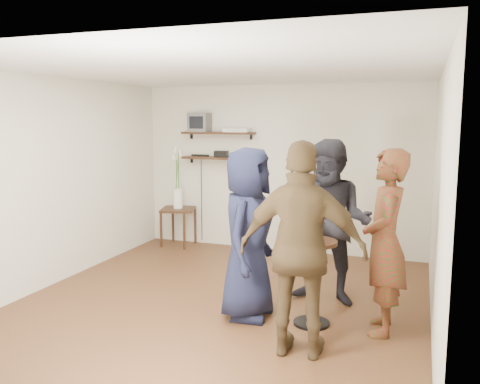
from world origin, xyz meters
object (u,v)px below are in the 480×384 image
(dvd_deck, at_px, (237,130))
(person_plaid, at_px, (385,242))
(drinks_table, at_px, (313,271))
(person_navy, at_px, (248,233))
(radio, at_px, (221,154))
(person_brown, at_px, (302,250))
(side_table, at_px, (178,214))
(person_dark, at_px, (332,223))
(crt_monitor, at_px, (200,122))

(dvd_deck, height_order, person_plaid, dvd_deck)
(drinks_table, distance_m, person_navy, 0.77)
(dvd_deck, xyz_separation_m, radio, (-0.27, 0.00, -0.38))
(dvd_deck, bearing_deg, person_brown, -61.31)
(side_table, distance_m, person_brown, 4.23)
(radio, height_order, person_plaid, person_plaid)
(person_dark, bearing_deg, dvd_deck, 139.33)
(radio, distance_m, person_navy, 3.05)
(side_table, bearing_deg, person_navy, -50.29)
(dvd_deck, distance_m, person_dark, 2.86)
(crt_monitor, relative_size, radio, 1.45)
(person_dark, bearing_deg, side_table, 153.66)
(crt_monitor, bearing_deg, person_plaid, -39.78)
(dvd_deck, xyz_separation_m, person_navy, (1.09, -2.65, -1.00))
(person_brown, bearing_deg, drinks_table, -90.00)
(dvd_deck, distance_m, side_table, 1.69)
(radio, relative_size, drinks_table, 0.25)
(dvd_deck, bearing_deg, person_plaid, -46.33)
(person_plaid, distance_m, person_navy, 1.38)
(dvd_deck, height_order, person_dark, dvd_deck)
(person_brown, bearing_deg, radio, -61.56)
(drinks_table, bearing_deg, person_navy, -179.07)
(side_table, xyz_separation_m, person_brown, (2.79, -3.15, 0.43))
(person_plaid, bearing_deg, side_table, -130.11)
(person_dark, bearing_deg, radio, 143.27)
(person_plaid, bearing_deg, dvd_deck, -141.43)
(dvd_deck, distance_m, person_navy, 3.04)
(crt_monitor, relative_size, side_table, 0.50)
(crt_monitor, relative_size, person_plaid, 0.18)
(radio, xyz_separation_m, side_table, (-0.70, -0.17, -1.00))
(crt_monitor, height_order, side_table, crt_monitor)
(drinks_table, bearing_deg, dvd_deck, 123.93)
(radio, bearing_deg, dvd_deck, 0.00)
(dvd_deck, height_order, radio, dvd_deck)
(person_navy, bearing_deg, dvd_deck, 21.37)
(dvd_deck, distance_m, person_brown, 3.91)
(drinks_table, relative_size, person_navy, 0.49)
(dvd_deck, xyz_separation_m, person_plaid, (2.46, -2.58, -0.99))
(person_plaid, bearing_deg, radio, -138.42)
(drinks_table, height_order, person_dark, person_dark)
(dvd_deck, relative_size, drinks_table, 0.46)
(dvd_deck, bearing_deg, person_dark, -46.62)
(side_table, xyz_separation_m, person_navy, (2.06, -2.48, 0.38))
(drinks_table, bearing_deg, person_brown, -86.27)
(person_plaid, relative_size, person_navy, 1.01)
(side_table, xyz_separation_m, person_dark, (2.82, -1.78, 0.41))
(crt_monitor, relative_size, person_dark, 0.17)
(crt_monitor, height_order, drinks_table, crt_monitor)
(person_navy, bearing_deg, drinks_table, -90.00)
(person_plaid, distance_m, person_brown, 0.99)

